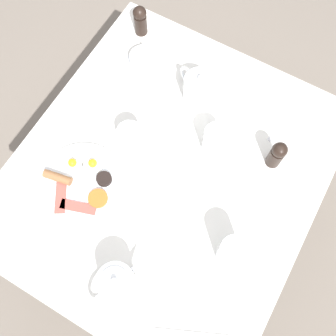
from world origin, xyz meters
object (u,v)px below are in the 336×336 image
object	(u,v)px
fork_by_plate	(287,124)
knife_by_plate	(190,334)
teapot_near	(199,88)
water_glass_short	(215,141)
breakfast_plate	(81,184)
teapot_far	(116,283)
water_glass_tall	(130,138)
pepper_grinder	(277,154)
teacup_with_saucer_left	(144,61)
wine_glass_spare	(232,253)
salt_grinder	(140,20)
spoon_for_tea	(166,183)

from	to	relation	value
fork_by_plate	knife_by_plate	bearing A→B (deg)	92.38
teapot_near	water_glass_short	size ratio (longest dim) A/B	1.74
breakfast_plate	knife_by_plate	xyz separation A→B (m)	(-0.49, 0.21, -0.01)
teapot_far	fork_by_plate	size ratio (longest dim) A/B	1.10
water_glass_tall	knife_by_plate	distance (m)	0.59
breakfast_plate	teapot_near	distance (m)	0.48
fork_by_plate	water_glass_short	bearing A→B (deg)	48.47
pepper_grinder	knife_by_plate	size ratio (longest dim) A/B	0.58
teacup_with_saucer_left	wine_glass_spare	distance (m)	0.70
teacup_with_saucer_left	salt_grinder	distance (m)	0.15
water_glass_tall	wine_glass_spare	bearing A→B (deg)	159.34
breakfast_plate	spoon_for_tea	bearing A→B (deg)	-149.34
salt_grinder	spoon_for_tea	distance (m)	0.59
pepper_grinder	spoon_for_tea	world-z (taller)	pepper_grinder
teapot_far	water_glass_tall	world-z (taller)	teapot_far
fork_by_plate	spoon_for_tea	world-z (taller)	same
breakfast_plate	knife_by_plate	distance (m)	0.54
wine_glass_spare	salt_grinder	size ratio (longest dim) A/B	1.05
water_glass_tall	fork_by_plate	world-z (taller)	water_glass_tall
salt_grinder	knife_by_plate	size ratio (longest dim) A/B	0.58
fork_by_plate	spoon_for_tea	xyz separation A→B (m)	(0.24, 0.37, 0.00)
teapot_far	salt_grinder	distance (m)	0.88
breakfast_plate	spoon_for_tea	size ratio (longest dim) A/B	1.95
water_glass_tall	salt_grinder	size ratio (longest dim) A/B	0.78
breakfast_plate	teacup_with_saucer_left	world-z (taller)	teacup_with_saucer_left
water_glass_short	fork_by_plate	world-z (taller)	water_glass_short
teapot_far	fork_by_plate	world-z (taller)	teapot_far
pepper_grinder	spoon_for_tea	size ratio (longest dim) A/B	0.82
teacup_with_saucer_left	fork_by_plate	xyz separation A→B (m)	(-0.52, -0.04, -0.02)
water_glass_short	salt_grinder	xyz separation A→B (m)	(0.44, -0.28, 0.01)
fork_by_plate	knife_by_plate	world-z (taller)	same
fork_by_plate	teapot_near	bearing A→B (deg)	9.87
salt_grinder	fork_by_plate	bearing A→B (deg)	172.07
breakfast_plate	teapot_far	world-z (taller)	teapot_far
pepper_grinder	fork_by_plate	size ratio (longest dim) A/B	0.69
teapot_far	water_glass_short	bearing A→B (deg)	15.80
wine_glass_spare	water_glass_short	bearing A→B (deg)	-55.15
teapot_far	water_glass_tall	distance (m)	0.43
water_glass_tall	teapot_near	bearing A→B (deg)	-111.28
teapot_near	knife_by_plate	size ratio (longest dim) A/B	0.91
water_glass_short	knife_by_plate	bearing A→B (deg)	110.99
breakfast_plate	water_glass_tall	world-z (taller)	water_glass_tall
wine_glass_spare	knife_by_plate	size ratio (longest dim) A/B	0.61
teapot_near	teapot_far	xyz separation A→B (m)	(-0.10, 0.65, 0.00)
teapot_far	knife_by_plate	distance (m)	0.24
wine_glass_spare	teapot_near	bearing A→B (deg)	-52.01
teapot_far	fork_by_plate	distance (m)	0.73
teapot_near	spoon_for_tea	size ratio (longest dim) A/B	1.28
pepper_grinder	wine_glass_spare	bearing A→B (deg)	92.28
breakfast_plate	water_glass_tall	xyz separation A→B (m)	(-0.06, -0.19, 0.04)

